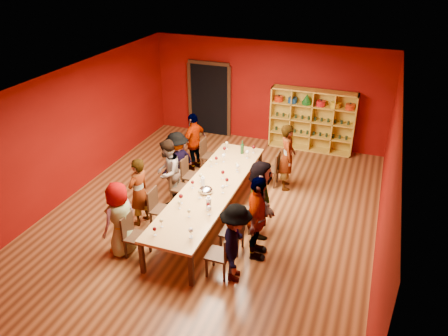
{
  "coord_description": "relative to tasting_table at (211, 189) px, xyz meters",
  "views": [
    {
      "loc": [
        3.1,
        -7.55,
        5.47
      ],
      "look_at": [
        0.22,
        0.21,
        1.15
      ],
      "focal_mm": 35.0,
      "sensor_mm": 36.0,
      "label": 1
    }
  ],
  "objects": [
    {
      "name": "room_shell",
      "position": [
        0.0,
        0.0,
        0.8
      ],
      "size": [
        7.1,
        9.1,
        3.04
      ],
      "color": "#5A3118",
      "rests_on": "ground"
    },
    {
      "name": "tasting_table",
      "position": [
        0.0,
        0.0,
        0.0
      ],
      "size": [
        1.1,
        4.5,
        0.75
      ],
      "color": "tan",
      "rests_on": "ground"
    },
    {
      "name": "doorway",
      "position": [
        -1.8,
        4.43,
        0.42
      ],
      "size": [
        1.4,
        0.17,
        2.3
      ],
      "color": "black",
      "rests_on": "ground"
    },
    {
      "name": "shelving_unit",
      "position": [
        1.4,
        4.32,
        0.28
      ],
      "size": [
        2.4,
        0.4,
        1.8
      ],
      "color": "gold",
      "rests_on": "ground"
    },
    {
      "name": "chair_person_left_0",
      "position": [
        -0.91,
        -1.76,
        -0.2
      ],
      "size": [
        0.42,
        0.42,
        0.89
      ],
      "color": "black",
      "rests_on": "ground"
    },
    {
      "name": "person_left_0",
      "position": [
        -1.16,
        -1.76,
        0.07
      ],
      "size": [
        0.6,
        0.83,
        1.53
      ],
      "primitive_type": "imported",
      "rotation": [
        0.0,
        0.0,
        -1.84
      ],
      "color": "silver",
      "rests_on": "ground"
    },
    {
      "name": "chair_person_left_1",
      "position": [
        -0.91,
        -0.75,
        -0.2
      ],
      "size": [
        0.42,
        0.42,
        0.89
      ],
      "color": "black",
      "rests_on": "ground"
    },
    {
      "name": "person_left_1",
      "position": [
        -1.34,
        -0.75,
        0.07
      ],
      "size": [
        0.51,
        0.63,
        1.54
      ],
      "primitive_type": "imported",
      "rotation": [
        0.0,
        0.0,
        -1.77
      ],
      "color": "#5177A8",
      "rests_on": "ground"
    },
    {
      "name": "chair_person_left_2",
      "position": [
        -0.91,
        0.23,
        -0.2
      ],
      "size": [
        0.42,
        0.42,
        0.89
      ],
      "color": "black",
      "rests_on": "ground"
    },
    {
      "name": "person_left_2",
      "position": [
        -1.15,
        0.23,
        0.08
      ],
      "size": [
        0.53,
        0.82,
        1.56
      ],
      "primitive_type": "imported",
      "rotation": [
        0.0,
        0.0,
        -1.41
      ],
      "color": "#C6848B",
      "rests_on": "ground"
    },
    {
      "name": "chair_person_left_3",
      "position": [
        -0.91,
        0.83,
        -0.2
      ],
      "size": [
        0.42,
        0.42,
        0.89
      ],
      "color": "black",
      "rests_on": "ground"
    },
    {
      "name": "person_left_3",
      "position": [
        -1.2,
        0.83,
        0.06
      ],
      "size": [
        0.69,
        1.05,
        1.51
      ],
      "primitive_type": "imported",
      "rotation": [
        0.0,
        0.0,
        -1.89
      ],
      "color": "#5F84C4",
      "rests_on": "ground"
    },
    {
      "name": "chair_person_left_4",
      "position": [
        -0.91,
        2.0,
        -0.2
      ],
      "size": [
        0.42,
        0.42,
        0.89
      ],
      "color": "black",
      "rests_on": "ground"
    },
    {
      "name": "person_left_4",
      "position": [
        -1.27,
        2.0,
        0.08
      ],
      "size": [
        0.63,
        0.99,
        1.56
      ],
      "primitive_type": "imported",
      "rotation": [
        0.0,
        0.0,
        -1.83
      ],
      "color": "#CC898F",
      "rests_on": "ground"
    },
    {
      "name": "chair_person_right_0",
      "position": [
        0.91,
        -1.7,
        -0.2
      ],
      "size": [
        0.42,
        0.42,
        0.89
      ],
      "color": "black",
      "rests_on": "ground"
    },
    {
      "name": "person_right_0",
      "position": [
        1.15,
        -1.7,
        0.07
      ],
      "size": [
        0.6,
        1.05,
        1.53
      ],
      "primitive_type": "imported",
      "rotation": [
        0.0,
        0.0,
        1.77
      ],
      "color": "#46474B",
      "rests_on": "ground"
    },
    {
      "name": "chair_person_right_1",
      "position": [
        0.91,
        -0.97,
        -0.2
      ],
      "size": [
        0.42,
        0.42,
        0.89
      ],
      "color": "black",
      "rests_on": "ground"
    },
    {
      "name": "person_right_1",
      "position": [
        1.32,
        -0.97,
        0.17
      ],
      "size": [
        0.59,
        1.07,
        1.73
      ],
      "primitive_type": "imported",
      "rotation": [
        0.0,
        0.0,
        1.7
      ],
      "color": "#608BC6",
      "rests_on": "ground"
    },
    {
      "name": "chair_person_right_2",
      "position": [
        0.91,
        -0.2,
        -0.2
      ],
      "size": [
        0.42,
        0.42,
        0.89
      ],
      "color": "black",
      "rests_on": "ground"
    },
    {
      "name": "person_right_2",
      "position": [
        1.16,
        -0.2,
        0.13
      ],
      "size": [
        0.92,
        1.6,
        1.66
      ],
      "primitive_type": "imported",
      "rotation": [
        0.0,
        0.0,
        1.9
      ],
      "color": "beige",
      "rests_on": "ground"
    },
    {
      "name": "chair_person_right_4",
      "position": [
        0.91,
        1.85,
        -0.2
      ],
      "size": [
        0.42,
        0.42,
        0.89
      ],
      "color": "black",
      "rests_on": "ground"
    },
    {
      "name": "person_right_4",
      "position": [
        1.25,
        1.85,
        0.14
      ],
      "size": [
        0.61,
        0.71,
        1.67
      ],
      "primitive_type": "imported",
      "rotation": [
        0.0,
        0.0,
        1.88
      ],
      "color": "#131935",
      "rests_on": "ground"
    },
    {
      "name": "wine_glass_0",
      "position": [
        -0.04,
        -0.5,
        0.2
      ],
      "size": [
        0.08,
        0.08,
        0.2
      ],
      "color": "white",
      "rests_on": "tasting_table"
    },
    {
      "name": "wine_glass_1",
      "position": [
        -0.29,
        1.07,
        0.19
      ],
      "size": [
        0.08,
        0.08,
        0.19
      ],
      "color": "white",
      "rests_on": "tasting_table"
    },
    {
      "name": "wine_glass_2",
      "position": [
        0.31,
        1.61,
        0.2
      ],
      "size": [
        0.08,
        0.08,
        0.21
      ],
      "color": "white",
      "rests_on": "tasting_table"
    },
    {
      "name": "wine_glass_3",
      "position": [
        -0.32,
        -0.82,
        0.21
      ],
      "size": [
        0.09,
        0.09,
        0.22
      ],
      "color": "white",
      "rests_on": "tasting_table"
    },
    {
      "name": "wine_glass_4",
      "position": [
        -0.29,
        0.14,
        0.2
      ],
      "size": [
        0.08,
        0.08,
        0.2
      ],
      "color": "white",
      "rests_on": "tasting_table"
    },
    {
      "name": "wine_glass_5",
      "position": [
        -0.34,
        1.93,
        0.2
      ],
      "size": [
        0.08,
        0.08,
        0.21
      ],
      "color": "white",
      "rests_on": "tasting_table"
    },
    {
      "name": "wine_glass_6",
      "position": [
        -0.3,
        -1.97,
        0.18
      ],
      "size": [
        0.07,
        0.07,
        0.18
      ],
      "color": "white",
      "rests_on": "tasting_table"
    },
    {
      "name": "wine_glass_7",
      "position": [
        -0.16,
        1.22,
        0.21
      ],
      "size": [
        0.09,
        0.09,
        0.22
      ],
      "color": "white",
      "rests_on": "tasting_table"
    },
    {
      "name": "wine_glass_8",
      "position": [
        0.34,
        -1.81,
        0.21
      ],
      "size": [
        0.09,
        0.09,
        0.22
      ],
      "color": "white",
      "rests_on": "tasting_table"
    },
    {
      "name": "wine_glass_9",
      "position": [
        0.11,
        0.44,
        0.2
      ],
      "size": [
        0.08,
        0.08,
        0.21
      ],
      "color": "white",
      "rests_on": "tasting_table"
    },
    {
      "name": "wine_glass_10",
      "position": [
        -0.29,
        1.63,
        0.2
      ],
      "size": [
        0.08,
        0.08,
        0.2
      ],
      "color": "white",
      "rests_on": "tasting_table"
    },
    {
      "name": "wine_glass_11",
      "position": [
        0.33,
        -0.15,
        0.19
      ],
      "size": [
        0.08,
        0.08,
        0.19
      ],
      "color": "white",
      "rests_on": "tasting_table"
    },
    {
      "name": "wine_glass_12",
      "position": [
        0.27,
        0.94,
        0.19
      ],
      "size": [
        0.08,
        0.08,
        0.19
      ],
      "color": "white",
      "rests_on": "tasting_table"
    },
    {
      "name": "wine_glass_13",
      "position": [
        0.33,
        -1.77,
        0.18
      ],
      "size": [
        0.07,
        0.07,
        0.18
      ],
      "color": "white",
      "rests_on": "tasting_table"
    },
    {
      "name": "wine_glass_14",
      "position": [
        -0.31,
        -1.69,
        0.18
      ],
      "size": [
        0.07,
        0.07,
        0.18
      ],
      "color": "white",
      "rests_on": "tasting_table"
    },
    {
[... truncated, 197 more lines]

